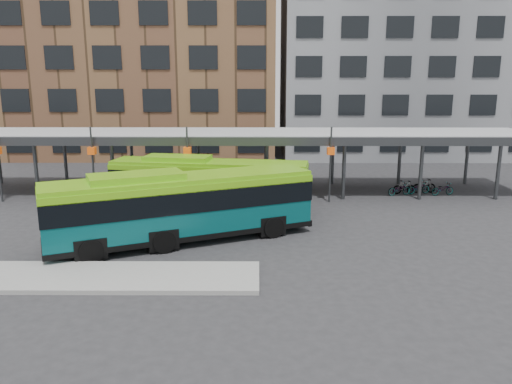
% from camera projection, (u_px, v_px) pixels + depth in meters
% --- Properties ---
extents(ground, '(120.00, 120.00, 0.00)m').
position_uv_depth(ground, '(226.00, 253.00, 22.51)').
color(ground, '#28282B').
rests_on(ground, ground).
extents(boarding_island, '(14.00, 3.00, 0.18)m').
position_uv_depth(boarding_island, '(81.00, 277.00, 19.59)').
color(boarding_island, gray).
rests_on(boarding_island, ground).
extents(canopy, '(40.00, 6.53, 4.80)m').
position_uv_depth(canopy, '(236.00, 136.00, 34.20)').
color(canopy, '#999B9E').
rests_on(canopy, ground).
extents(building_brick, '(26.00, 14.00, 22.00)m').
position_uv_depth(building_brick, '(147.00, 46.00, 51.34)').
color(building_brick, brown).
rests_on(building_brick, ground).
extents(building_grey, '(24.00, 14.00, 20.00)m').
position_uv_depth(building_grey, '(399.00, 56.00, 51.43)').
color(building_grey, slate).
rests_on(building_grey, ground).
extents(bus_front, '(12.68, 7.70, 3.50)m').
position_uv_depth(bus_front, '(181.00, 205.00, 23.80)').
color(bus_front, '#06484A').
rests_on(bus_front, ground).
extents(bus_rear, '(11.91, 4.27, 3.22)m').
position_uv_depth(bus_rear, '(209.00, 182.00, 29.81)').
color(bus_rear, '#06484A').
rests_on(bus_rear, ground).
extents(bike_rack, '(4.69, 1.62, 1.00)m').
position_uv_depth(bike_rack, '(418.00, 188.00, 34.00)').
color(bike_rack, slate).
rests_on(bike_rack, ground).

